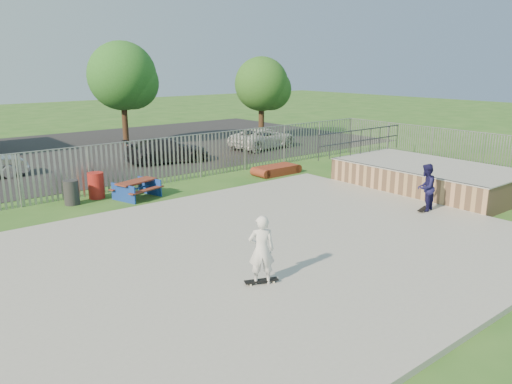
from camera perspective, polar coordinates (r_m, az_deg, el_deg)
ground at (r=14.19m, az=1.43°, el=-6.64°), size 120.00×120.00×0.00m
concrete_slab at (r=14.16m, az=1.44°, el=-6.36°), size 15.00×12.00×0.15m
quarter_pipe at (r=21.73m, az=18.94°, el=1.61°), size 5.50×7.05×2.19m
fence at (r=17.98m, az=-5.66°, el=1.21°), size 26.04×16.02×2.00m
picnic_table at (r=19.98m, az=-13.46°, el=0.31°), size 1.95×1.76×0.69m
funbox at (r=23.68m, az=2.34°, el=2.53°), size 2.02×1.02×0.40m
trash_bin_red at (r=20.33m, az=-17.80°, el=0.72°), size 0.61×0.61×1.02m
trash_bin_grey at (r=19.74m, az=-20.34°, el=-0.05°), size 0.55×0.55×0.92m
parking_lot at (r=30.71m, az=-22.37°, el=3.86°), size 40.00×18.00×0.02m
car_dark at (r=26.74m, az=-10.13°, el=4.71°), size 4.74×2.83×1.29m
car_white at (r=30.77m, az=0.85°, el=6.19°), size 4.76×2.63×1.26m
tree_mid at (r=32.30m, az=-15.07°, el=12.67°), size 4.18×4.18×6.44m
tree_right at (r=34.15m, az=0.63°, el=12.21°), size 3.60×3.60×5.55m
skateboard_a at (r=18.30m, az=18.62°, el=-1.89°), size 0.82×0.39×0.08m
skateboard_b at (r=11.80m, az=0.62°, el=-10.20°), size 0.81×0.50×0.08m
skater_navy at (r=18.10m, az=18.82°, el=0.49°), size 0.93×0.80×1.65m
skater_white at (r=11.50m, az=0.63°, el=-6.64°), size 0.72×0.66×1.65m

